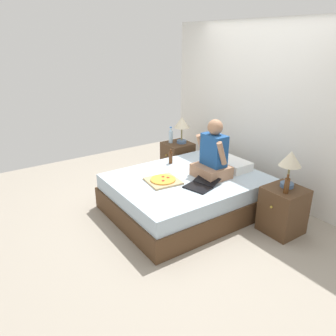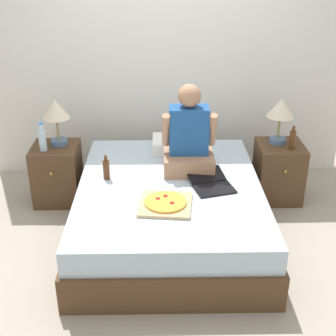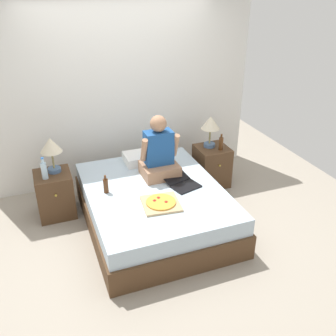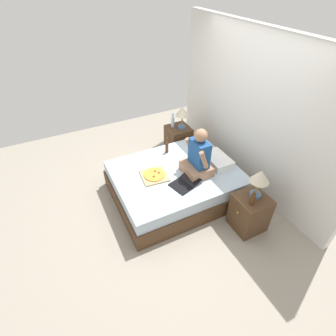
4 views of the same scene
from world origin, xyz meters
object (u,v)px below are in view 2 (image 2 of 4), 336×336
water_bottle (42,139)px  pizza_box (166,204)px  lamp_on_left_nightstand (56,112)px  nightstand_right (278,172)px  bed (170,210)px  nightstand_left (57,173)px  beer_bottle_on_bed (106,169)px  lamp_on_right_nightstand (281,111)px  beer_bottle (292,140)px  person_seated (189,139)px  laptop (211,184)px

water_bottle → pizza_box: size_ratio=0.63×
lamp_on_left_nightstand → nightstand_right: lamp_on_left_nightstand is taller
bed → lamp_on_left_nightstand: 1.42m
nightstand_left → beer_bottle_on_bed: beer_bottle_on_bed is taller
pizza_box → lamp_on_right_nightstand: bearing=43.5°
nightstand_left → beer_bottle: size_ratio=2.53×
bed → nightstand_left: (-1.10, 0.64, 0.04)m
water_bottle → lamp_on_left_nightstand: bearing=49.4°
beer_bottle → person_seated: person_seated is taller
nightstand_left → lamp_on_left_nightstand: bearing=51.4°
nightstand_left → beer_bottle: (2.26, -0.10, 0.39)m
bed → laptop: size_ratio=4.15×
nightstand_left → lamp_on_left_nightstand: size_ratio=1.29×
lamp_on_right_nightstand → water_bottle: bearing=-176.4°
bed → beer_bottle: beer_bottle is taller
nightstand_right → beer_bottle: beer_bottle is taller
nightstand_left → beer_bottle_on_bed: (0.55, -0.53, 0.30)m
lamp_on_right_nightstand → pizza_box: 1.57m
nightstand_left → beer_bottle: beer_bottle is taller
beer_bottle → beer_bottle_on_bed: bearing=-165.9°
person_seated → bed: bearing=-120.7°
lamp_on_left_nightstand → laptop: bearing=-27.7°
bed → water_bottle: 1.37m
bed → nightstand_left: 1.27m
bed → pizza_box: (-0.04, -0.36, 0.27)m
nightstand_right → pizza_box: (-1.14, -1.00, 0.23)m
water_bottle → nightstand_right: size_ratio=0.47×
bed → person_seated: size_ratio=2.58×
bed → water_bottle: water_bottle is taller
beer_bottle → beer_bottle_on_bed: beer_bottle is taller
lamp_on_right_nightstand → person_seated: 0.98m
lamp_on_left_nightstand → lamp_on_right_nightstand: 2.12m
nightstand_left → lamp_on_right_nightstand: lamp_on_right_nightstand is taller
beer_bottle → person_seated: bearing=-166.0°
nightstand_right → lamp_on_right_nightstand: 0.62m
lamp_on_left_nightstand → beer_bottle_on_bed: bearing=-48.5°
bed → beer_bottle: 1.36m
lamp_on_right_nightstand → laptop: 1.10m
nightstand_right → beer_bottle: size_ratio=2.53×
lamp_on_right_nightstand → person_seated: bearing=-156.0°
bed → laptop: (0.35, -0.05, 0.27)m
bed → person_seated: 0.64m
lamp_on_left_nightstand → person_seated: size_ratio=0.58×
beer_bottle → person_seated: size_ratio=0.29×
nightstand_right → beer_bottle_on_bed: 1.75m
bed → water_bottle: (-1.18, 0.55, 0.45)m
beer_bottle → laptop: (-0.82, -0.59, -0.16)m
nightstand_left → water_bottle: bearing=-131.7°
nightstand_right → lamp_on_right_nightstand: (-0.03, 0.05, 0.62)m
person_seated → nightstand_left: bearing=164.7°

